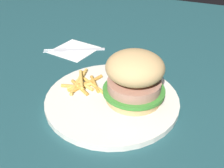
{
  "coord_description": "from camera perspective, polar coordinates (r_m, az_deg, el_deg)",
  "views": [
    {
      "loc": [
        0.39,
        0.2,
        0.31
      ],
      "look_at": [
        0.03,
        0.02,
        0.04
      ],
      "focal_mm": 39.75,
      "sensor_mm": 36.0,
      "label": 1
    }
  ],
  "objects": [
    {
      "name": "ground_plane",
      "position": [
        0.54,
        -0.85,
        -1.59
      ],
      "size": [
        1.6,
        1.6,
        0.0
      ],
      "primitive_type": "plane",
      "color": "#1E474C"
    },
    {
      "name": "plate",
      "position": [
        0.5,
        0.0,
        -3.43
      ],
      "size": [
        0.27,
        0.27,
        0.01
      ],
      "primitive_type": "cylinder",
      "color": "silver",
      "rests_on": "ground_plane"
    },
    {
      "name": "fries_pile",
      "position": [
        0.54,
        -6.69,
        0.15
      ],
      "size": [
        0.1,
        0.1,
        0.01
      ],
      "color": "#E5B251",
      "rests_on": "plate"
    },
    {
      "name": "sandwich",
      "position": [
        0.47,
        5.19,
        1.59
      ],
      "size": [
        0.12,
        0.12,
        0.1
      ],
      "color": "tan",
      "rests_on": "plate"
    },
    {
      "name": "fork",
      "position": [
        0.72,
        -8.79,
        7.96
      ],
      "size": [
        0.1,
        0.16,
        0.0
      ],
      "color": "silver",
      "rests_on": "napkin"
    },
    {
      "name": "napkin",
      "position": [
        0.72,
        -8.65,
        7.79
      ],
      "size": [
        0.12,
        0.12,
        0.0
      ],
      "primitive_type": "cube",
      "rotation": [
        0.0,
        0.0,
        -0.12
      ],
      "color": "white",
      "rests_on": "ground_plane"
    }
  ]
}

